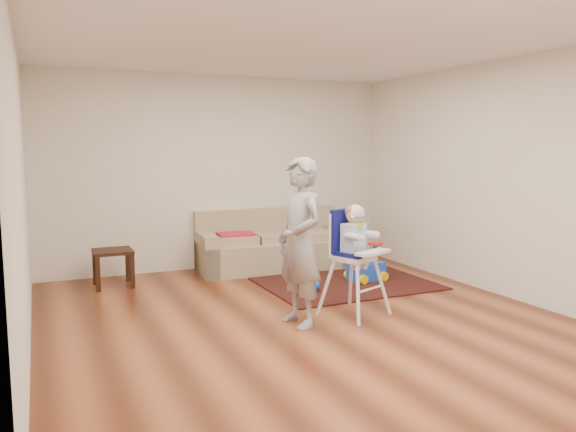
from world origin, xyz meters
name	(u,v)px	position (x,y,z in m)	size (l,w,h in m)	color
ground	(304,319)	(0.00, 0.00, 0.00)	(5.50, 5.50, 0.00)	#4F2110
room_envelope	(283,132)	(0.00, 0.53, 1.88)	(5.04, 5.52, 2.72)	silver
sofa	(273,240)	(0.63, 2.30, 0.41)	(2.18, 1.03, 0.82)	tan
side_table	(113,268)	(-1.57, 2.18, 0.23)	(0.46, 0.46, 0.46)	black
area_rug	(346,283)	(1.12, 1.09, 0.01)	(2.07, 1.55, 0.02)	black
ride_on_toy	(366,261)	(1.42, 1.12, 0.26)	(0.44, 0.32, 0.48)	blue
toy_ball	(314,286)	(0.56, 0.88, 0.09)	(0.14, 0.14, 0.14)	blue
high_chair	(354,262)	(0.54, -0.06, 0.55)	(0.69, 0.69, 1.15)	white
adult	(300,242)	(-0.11, -0.13, 0.81)	(0.59, 0.39, 1.62)	gray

